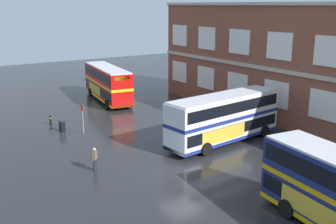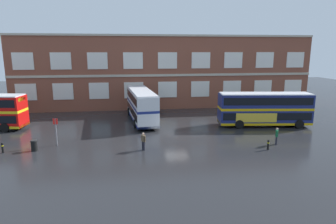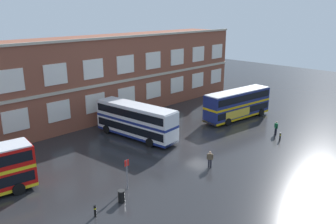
% 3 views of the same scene
% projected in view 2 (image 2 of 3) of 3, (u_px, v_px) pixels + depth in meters
% --- Properties ---
extents(ground_plane, '(120.00, 120.00, 0.00)m').
position_uv_depth(ground_plane, '(174.00, 130.00, 33.87)').
color(ground_plane, '#232326').
extents(brick_terminal_building, '(46.95, 8.19, 11.46)m').
position_uv_depth(brick_terminal_building, '(164.00, 72.00, 48.28)').
color(brick_terminal_building, brown).
rests_on(brick_terminal_building, ground).
extents(double_decker_middle, '(3.72, 11.21, 4.07)m').
position_uv_depth(double_decker_middle, '(141.00, 105.00, 37.64)').
color(double_decker_middle, silver).
rests_on(double_decker_middle, ground).
extents(double_decker_far, '(11.23, 3.89, 4.07)m').
position_uv_depth(double_decker_far, '(264.00, 109.00, 35.18)').
color(double_decker_far, navy).
rests_on(double_decker_far, ground).
extents(waiting_passenger, '(0.47, 0.57, 1.70)m').
position_uv_depth(waiting_passenger, '(143.00, 141.00, 26.75)').
color(waiting_passenger, black).
rests_on(waiting_passenger, ground).
extents(second_passenger, '(0.39, 0.61, 1.70)m').
position_uv_depth(second_passenger, '(277.00, 135.00, 28.37)').
color(second_passenger, black).
rests_on(second_passenger, ground).
extents(bus_stand_flag, '(0.44, 0.10, 2.70)m').
position_uv_depth(bus_stand_flag, '(56.00, 129.00, 27.95)').
color(bus_stand_flag, slate).
rests_on(bus_stand_flag, ground).
extents(station_litter_bin, '(0.60, 0.60, 1.03)m').
position_uv_depth(station_litter_bin, '(34.00, 145.00, 26.65)').
color(station_litter_bin, black).
rests_on(station_litter_bin, ground).
extents(safety_bollard_west, '(0.19, 0.19, 0.95)m').
position_uv_depth(safety_bollard_west, '(268.00, 145.00, 26.94)').
color(safety_bollard_west, black).
rests_on(safety_bollard_west, ground).
extents(safety_bollard_east, '(0.19, 0.19, 0.95)m').
position_uv_depth(safety_bollard_east, '(2.00, 148.00, 26.10)').
color(safety_bollard_east, black).
rests_on(safety_bollard_east, ground).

